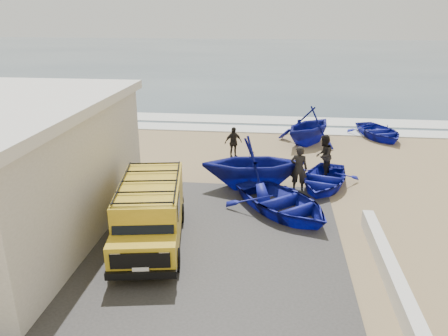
{
  "coord_description": "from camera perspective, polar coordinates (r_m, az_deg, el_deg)",
  "views": [
    {
      "loc": [
        1.78,
        -13.6,
        6.81
      ],
      "look_at": [
        -0.02,
        1.75,
        1.2
      ],
      "focal_mm": 35.0,
      "sensor_mm": 36.0,
      "label": 1
    }
  ],
  "objects": [
    {
      "name": "ground",
      "position": [
        15.31,
        -0.69,
        -6.46
      ],
      "size": [
        160.0,
        160.0,
        0.0
      ],
      "primitive_type": "plane",
      "color": "#9F855C"
    },
    {
      "name": "slab",
      "position": [
        13.96,
        -10.05,
        -9.47
      ],
      "size": [
        12.0,
        10.0,
        0.05
      ],
      "primitive_type": "cube",
      "color": "#3B3836",
      "rests_on": "ground"
    },
    {
      "name": "ocean",
      "position": [
        69.95,
        5.36,
        14.27
      ],
      "size": [
        180.0,
        88.0,
        0.01
      ],
      "primitive_type": "cube",
      "color": "#385166",
      "rests_on": "ground"
    },
    {
      "name": "surf_line",
      "position": [
        26.54,
        2.63,
        5.12
      ],
      "size": [
        180.0,
        1.6,
        0.06
      ],
      "primitive_type": "cube",
      "color": "white",
      "rests_on": "ground"
    },
    {
      "name": "surf_wash",
      "position": [
        28.96,
        3.0,
        6.36
      ],
      "size": [
        180.0,
        2.2,
        0.04
      ],
      "primitive_type": "cube",
      "color": "white",
      "rests_on": "ground"
    },
    {
      "name": "parapet",
      "position": [
        12.86,
        20.65,
        -12.02
      ],
      "size": [
        0.35,
        6.0,
        0.55
      ],
      "primitive_type": "cube",
      "color": "silver",
      "rests_on": "ground"
    },
    {
      "name": "van",
      "position": [
        13.47,
        -9.62,
        -5.56
      ],
      "size": [
        2.56,
        4.88,
        1.99
      ],
      "rotation": [
        0.0,
        0.0,
        0.17
      ],
      "color": "gold",
      "rests_on": "ground"
    },
    {
      "name": "boat_near_left",
      "position": [
        15.53,
        7.64,
        -4.47
      ],
      "size": [
        5.0,
        5.14,
        0.87
      ],
      "primitive_type": "imported",
      "rotation": [
        0.0,
        0.0,
        0.7
      ],
      "color": "#141C9F",
      "rests_on": "ground"
    },
    {
      "name": "boat_near_right",
      "position": [
        18.13,
        12.88,
        -1.4
      ],
      "size": [
        3.44,
        4.13,
        0.74
      ],
      "primitive_type": "imported",
      "rotation": [
        0.0,
        0.0,
        -0.29
      ],
      "color": "#141C9F",
      "rests_on": "ground"
    },
    {
      "name": "boat_mid_left",
      "position": [
        17.4,
        3.85,
        0.67
      ],
      "size": [
        4.6,
        4.14,
        2.15
      ],
      "primitive_type": "imported",
      "rotation": [
        0.0,
        0.0,
        1.73
      ],
      "color": "#141C9F",
      "rests_on": "ground"
    },
    {
      "name": "boat_far_left",
      "position": [
        23.84,
        11.02,
        5.47
      ],
      "size": [
        4.84,
        4.98,
        2.0
      ],
      "primitive_type": "imported",
      "rotation": [
        0.0,
        0.0,
        -0.59
      ],
      "color": "#141C9F",
      "rests_on": "ground"
    },
    {
      "name": "boat_far_right",
      "position": [
        26.07,
        19.59,
        4.51
      ],
      "size": [
        3.68,
        4.35,
        0.77
      ],
      "primitive_type": "imported",
      "rotation": [
        0.0,
        0.0,
        0.32
      ],
      "color": "#141C9F",
      "rests_on": "ground"
    },
    {
      "name": "fisherman_front",
      "position": [
        17.45,
        9.75,
        -0.07
      ],
      "size": [
        0.73,
        0.53,
        1.84
      ],
      "primitive_type": "imported",
      "rotation": [
        0.0,
        0.0,
        3.0
      ],
      "color": "black",
      "rests_on": "ground"
    },
    {
      "name": "fisherman_middle",
      "position": [
        19.24,
        12.89,
        1.58
      ],
      "size": [
        0.93,
        1.06,
        1.82
      ],
      "primitive_type": "imported",
      "rotation": [
        0.0,
        0.0,
        -1.89
      ],
      "color": "black",
      "rests_on": "ground"
    },
    {
      "name": "fisherman_back",
      "position": [
        21.15,
        1.22,
        3.35
      ],
      "size": [
        0.97,
        0.77,
        1.54
      ],
      "primitive_type": "imported",
      "rotation": [
        0.0,
        0.0,
        0.52
      ],
      "color": "black",
      "rests_on": "ground"
    }
  ]
}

